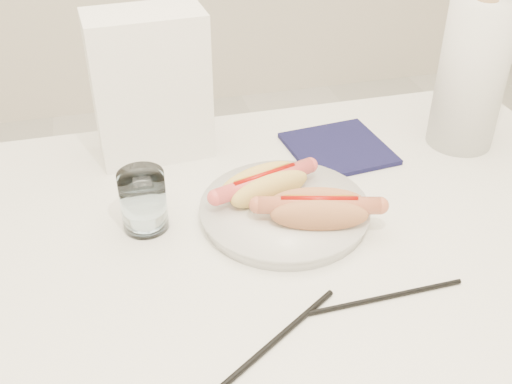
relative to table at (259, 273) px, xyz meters
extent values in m
cube|color=white|center=(0.00, 0.00, 0.04)|extent=(1.20, 0.80, 0.04)
cylinder|color=silver|center=(0.54, 0.34, -0.34)|extent=(0.04, 0.04, 0.71)
cylinder|color=silver|center=(0.05, 0.05, 0.07)|extent=(0.30, 0.30, 0.02)
ellipsoid|color=#F0C960|center=(0.04, 0.07, 0.10)|extent=(0.14, 0.07, 0.05)
ellipsoid|color=#F0C960|center=(0.03, 0.10, 0.10)|extent=(0.14, 0.07, 0.05)
ellipsoid|color=#F0C960|center=(0.03, 0.08, 0.09)|extent=(0.13, 0.09, 0.03)
cylinder|color=#EB5553|center=(0.03, 0.08, 0.11)|extent=(0.17, 0.07, 0.03)
cylinder|color=#990A05|center=(0.03, 0.08, 0.12)|extent=(0.10, 0.04, 0.01)
ellipsoid|color=#C77C4D|center=(0.09, -0.02, 0.10)|extent=(0.15, 0.07, 0.05)
ellipsoid|color=#C77C4D|center=(0.09, 0.01, 0.10)|extent=(0.15, 0.07, 0.05)
ellipsoid|color=#C77C4D|center=(0.09, 0.00, 0.09)|extent=(0.14, 0.09, 0.03)
cylinder|color=#C86646|center=(0.09, 0.00, 0.11)|extent=(0.18, 0.07, 0.03)
cylinder|color=#990A05|center=(0.09, 0.00, 0.12)|extent=(0.11, 0.04, 0.01)
cylinder|color=white|center=(-0.15, 0.08, 0.11)|extent=(0.07, 0.07, 0.09)
cylinder|color=black|center=(-0.04, -0.20, 0.06)|extent=(0.21, 0.14, 0.01)
cylinder|color=black|center=(0.13, -0.15, 0.06)|extent=(0.22, 0.01, 0.01)
cube|color=white|center=(-0.11, 0.30, 0.19)|extent=(0.20, 0.12, 0.25)
cube|color=#111035|center=(0.20, 0.22, 0.06)|extent=(0.18, 0.18, 0.01)
cylinder|color=silver|center=(0.43, 0.19, 0.19)|extent=(0.15, 0.15, 0.26)
camera|label=1|loc=(-0.18, -0.67, 0.63)|focal=43.16mm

